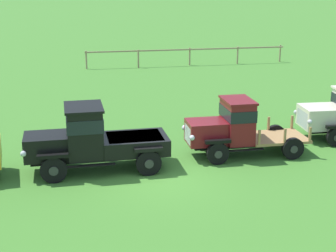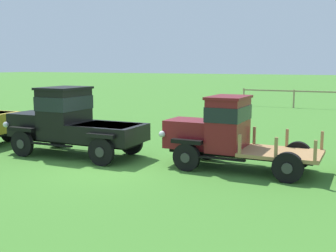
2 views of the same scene
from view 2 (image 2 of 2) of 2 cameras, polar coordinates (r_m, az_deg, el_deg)
ground_plane at (r=12.97m, az=-8.33°, el=-5.60°), size 240.00×240.00×0.00m
vintage_truck_second_in_line at (r=14.79m, az=-12.98°, el=0.58°), size 5.04×2.11×2.34m
vintage_truck_midrow_center at (r=12.74m, az=7.56°, el=-0.80°), size 4.69×1.95×2.18m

